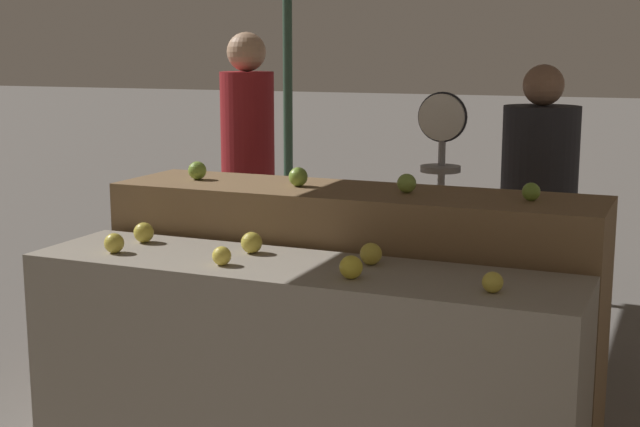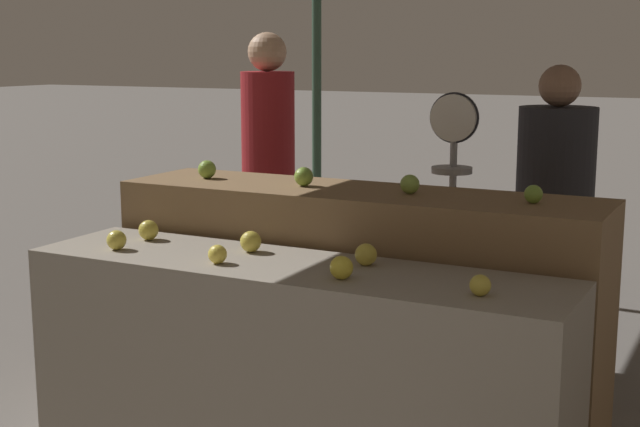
{
  "view_description": "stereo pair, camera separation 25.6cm",
  "coord_description": "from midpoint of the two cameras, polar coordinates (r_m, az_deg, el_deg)",
  "views": [
    {
      "loc": [
        1.4,
        -3.05,
        1.66
      ],
      "look_at": [
        -0.03,
        0.3,
        0.99
      ],
      "focal_mm": 50.0,
      "sensor_mm": 36.0,
      "label": 1
    },
    {
      "loc": [
        1.63,
        -2.94,
        1.66
      ],
      "look_at": [
        -0.03,
        0.3,
        0.99
      ],
      "focal_mm": 50.0,
      "sensor_mm": 36.0,
      "label": 2
    }
  ],
  "objects": [
    {
      "name": "display_counter_front",
      "position": [
        3.57,
        -3.56,
        -9.92
      ],
      "size": [
        2.2,
        0.55,
        0.84
      ],
      "primitive_type": "cube",
      "color": "gray",
      "rests_on": "ground_plane"
    },
    {
      "name": "apple_front_0",
      "position": [
        3.76,
        -14.95,
        -1.86
      ],
      "size": [
        0.08,
        0.08,
        0.08
      ],
      "primitive_type": "sphere",
      "color": "gold",
      "rests_on": "display_counter_front"
    },
    {
      "name": "produce_scale",
      "position": [
        4.45,
        6.11,
        2.4
      ],
      "size": [
        0.25,
        0.2,
        1.46
      ],
      "color": "#99999E",
      "rests_on": "ground_plane"
    },
    {
      "name": "apple_back_0",
      "position": [
        4.3,
        -9.56,
        2.72
      ],
      "size": [
        0.09,
        0.09,
        0.09
      ],
      "primitive_type": "sphere",
      "color": "#84AD3D",
      "rests_on": "display_counter_back"
    },
    {
      "name": "apple_back_2",
      "position": [
        3.85,
        3.68,
        1.93
      ],
      "size": [
        0.08,
        0.08,
        0.08
      ],
      "primitive_type": "sphere",
      "color": "#8EB247",
      "rests_on": "display_counter_back"
    },
    {
      "name": "apple_front_6",
      "position": [
        3.44,
        1.16,
        -2.61
      ],
      "size": [
        0.09,
        0.09,
        0.09
      ],
      "primitive_type": "sphere",
      "color": "gold",
      "rests_on": "display_counter_front"
    },
    {
      "name": "apple_back_1",
      "position": [
        4.03,
        -3.22,
        2.35
      ],
      "size": [
        0.09,
        0.09,
        0.09
      ],
      "primitive_type": "sphere",
      "color": "#84AD3D",
      "rests_on": "display_counter_back"
    },
    {
      "name": "apple_back_3",
      "position": [
        3.71,
        11.46,
        1.36
      ],
      "size": [
        0.08,
        0.08,
        0.08
      ],
      "primitive_type": "sphere",
      "color": "#7AA338",
      "rests_on": "display_counter_back"
    },
    {
      "name": "apple_front_2",
      "position": [
        3.23,
        -0.27,
        -3.47
      ],
      "size": [
        0.09,
        0.09,
        0.09
      ],
      "primitive_type": "sphere",
      "color": "gold",
      "rests_on": "display_counter_front"
    },
    {
      "name": "apple_front_1",
      "position": [
        3.47,
        -8.42,
        -2.71
      ],
      "size": [
        0.07,
        0.07,
        0.07
      ],
      "primitive_type": "sphere",
      "color": "yellow",
      "rests_on": "display_counter_front"
    },
    {
      "name": "person_customer_left",
      "position": [
        5.42,
        -5.99,
        3.74
      ],
      "size": [
        0.41,
        0.41,
        1.77
      ],
      "rotation": [
        0.0,
        0.0,
        3.49
      ],
      "color": "#2D2D38",
      "rests_on": "ground_plane"
    },
    {
      "name": "apple_front_3",
      "position": [
        3.08,
        8.67,
        -4.39
      ],
      "size": [
        0.07,
        0.07,
        0.07
      ],
      "primitive_type": "sphere",
      "color": "gold",
      "rests_on": "display_counter_front"
    },
    {
      "name": "person_vendor_at_scale",
      "position": [
        4.71,
        12.31,
        0.95
      ],
      "size": [
        0.51,
        0.51,
        1.59
      ],
      "rotation": [
        0.0,
        0.0,
        3.55
      ],
      "color": "#2D2D38",
      "rests_on": "ground_plane"
    },
    {
      "name": "display_counter_back",
      "position": [
        4.06,
        0.23,
        -5.83
      ],
      "size": [
        2.2,
        0.55,
        1.05
      ],
      "primitive_type": "cube",
      "color": "olive",
      "rests_on": "ground_plane"
    },
    {
      "name": "apple_front_5",
      "position": [
        3.66,
        -6.41,
        -1.88
      ],
      "size": [
        0.09,
        0.09,
        0.09
      ],
      "primitive_type": "sphere",
      "color": "gold",
      "rests_on": "display_counter_front"
    },
    {
      "name": "apple_front_4",
      "position": [
        3.94,
        -13.05,
        -1.21
      ],
      "size": [
        0.09,
        0.09,
        0.09
      ],
      "primitive_type": "sphere",
      "color": "gold",
      "rests_on": "display_counter_front"
    }
  ]
}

